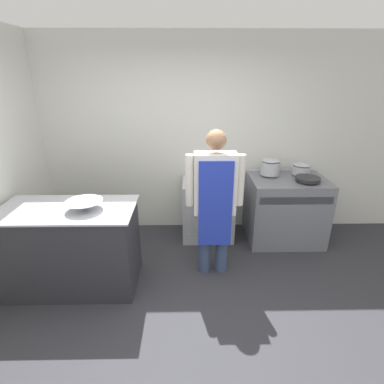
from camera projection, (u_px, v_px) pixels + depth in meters
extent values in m
plane|color=#2D2D33|center=(183.00, 332.00, 2.72)|extent=(14.00, 14.00, 0.00)
cube|color=silver|center=(184.00, 138.00, 4.16)|extent=(8.00, 0.05, 2.70)
cube|color=#2D2D33|center=(72.00, 248.00, 3.19)|extent=(1.33, 0.69, 0.90)
cube|color=#B2B5BC|center=(66.00, 209.00, 3.02)|extent=(1.38, 0.71, 0.02)
cube|color=slate|center=(285.00, 209.00, 4.11)|extent=(0.99, 0.73, 0.90)
cube|color=#B2B5BC|center=(296.00, 200.00, 3.67)|extent=(0.91, 0.03, 0.10)
cube|color=#B2B5BC|center=(281.00, 170.00, 4.26)|extent=(0.99, 0.03, 0.02)
cube|color=#A8ADB2|center=(208.00, 209.00, 4.20)|extent=(0.70, 0.57, 0.82)
cube|color=silver|center=(209.00, 215.00, 3.93)|extent=(0.60, 0.02, 0.58)
cylinder|color=#38476B|center=(204.00, 242.00, 3.44)|extent=(0.14, 0.14, 0.77)
cylinder|color=#38476B|center=(222.00, 242.00, 3.44)|extent=(0.14, 0.14, 0.77)
cube|color=silver|center=(215.00, 183.00, 3.18)|extent=(0.45, 0.22, 0.66)
cube|color=#2338B2|center=(215.00, 205.00, 3.14)|extent=(0.36, 0.02, 0.95)
cylinder|color=silver|center=(190.00, 181.00, 3.16)|extent=(0.09, 0.09, 0.56)
cylinder|color=silver|center=(240.00, 180.00, 3.17)|extent=(0.09, 0.09, 0.56)
sphere|color=#9E7051|center=(216.00, 140.00, 3.01)|extent=(0.21, 0.21, 0.21)
cone|color=#B2B5BC|center=(84.00, 205.00, 2.98)|extent=(0.37, 0.37, 0.09)
cylinder|color=#B2B5BC|center=(270.00, 168.00, 4.02)|extent=(0.25, 0.25, 0.18)
ellipsoid|color=#B2B5BC|center=(271.00, 160.00, 3.98)|extent=(0.25, 0.25, 0.04)
cylinder|color=#262628|center=(308.00, 179.00, 3.81)|extent=(0.31, 0.31, 0.04)
cylinder|color=#B2B5BC|center=(301.00, 170.00, 4.03)|extent=(0.23, 0.23, 0.12)
ellipsoid|color=#B2B5BC|center=(302.00, 165.00, 4.01)|extent=(0.22, 0.22, 0.04)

